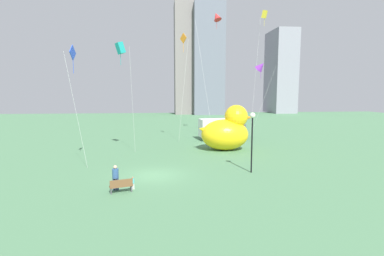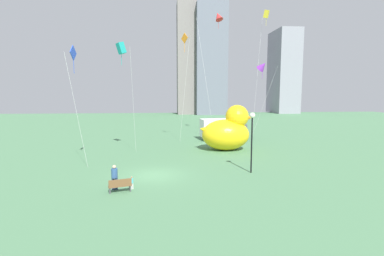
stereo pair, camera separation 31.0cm
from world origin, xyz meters
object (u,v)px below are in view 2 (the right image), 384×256
at_px(kite_purple, 263,66).
at_px(person_child, 132,182).
at_px(park_bench, 120,185).
at_px(person_adult, 114,176).
at_px(lamppost, 252,128).
at_px(kite_yellow, 266,15).
at_px(giant_inflatable_duck, 228,131).
at_px(box_truck, 222,129).
at_px(kite_teal, 121,49).
at_px(kite_red, 218,17).
at_px(kite_orange, 185,44).
at_px(kite_blue, 73,57).

bearing_deg(kite_purple, person_child, -127.92).
relative_size(park_bench, person_adult, 0.90).
height_order(lamppost, kite_yellow, kite_yellow).
distance_m(giant_inflatable_duck, box_truck, 7.12).
bearing_deg(kite_teal, box_truck, 34.25).
bearing_deg(giant_inflatable_duck, kite_red, 86.01).
relative_size(giant_inflatable_duck, kite_orange, 0.44).
bearing_deg(kite_red, kite_orange, -132.72).
height_order(kite_red, kite_teal, kite_red).
height_order(kite_red, kite_orange, kite_red).
height_order(lamppost, kite_orange, kite_orange).
xyz_separation_m(giant_inflatable_duck, kite_blue, (-14.45, -6.09, 7.16)).
height_order(giant_inflatable_duck, box_truck, giant_inflatable_duck).
height_order(park_bench, person_adult, person_adult).
height_order(giant_inflatable_duck, kite_blue, kite_blue).
xyz_separation_m(kite_red, kite_orange, (-5.19, -5.62, -4.72)).
relative_size(park_bench, kite_teal, 0.13).
bearing_deg(kite_blue, person_child, -50.80).
relative_size(person_adult, lamppost, 0.35).
height_order(park_bench, box_truck, box_truck).
bearing_deg(lamppost, kite_red, 87.71).
bearing_deg(person_adult, kite_yellow, 53.42).
height_order(lamppost, kite_teal, kite_teal).
relative_size(lamppost, box_truck, 0.77).
bearing_deg(lamppost, person_adult, -162.16).
bearing_deg(lamppost, kite_blue, 167.11).
distance_m(person_child, box_truck, 22.03).
xyz_separation_m(lamppost, kite_yellow, (8.18, 21.47, 14.18)).
distance_m(lamppost, kite_yellow, 27.00).
bearing_deg(box_truck, giant_inflatable_duck, -95.90).
relative_size(kite_purple, kite_blue, 1.03).
bearing_deg(kite_orange, lamppost, -73.44).
bearing_deg(kite_orange, kite_red, 47.28).
height_order(lamppost, box_truck, lamppost).
height_order(giant_inflatable_duck, kite_yellow, kite_yellow).
bearing_deg(park_bench, kite_orange, 73.85).
xyz_separation_m(park_bench, box_truck, (10.53, 20.28, 0.98)).
xyz_separation_m(park_bench, person_adult, (-0.43, 0.56, 0.46)).
xyz_separation_m(person_child, kite_teal, (-2.10, 11.53, 10.29)).
distance_m(person_adult, lamppost, 11.03).
bearing_deg(lamppost, kite_orange, 106.56).
relative_size(lamppost, kite_purple, 0.45).
height_order(park_bench, kite_red, kite_red).
relative_size(box_truck, kite_blue, 0.61).
distance_m(giant_inflatable_duck, kite_orange, 12.38).
relative_size(kite_yellow, kite_purple, 1.74).
bearing_deg(box_truck, lamppost, -92.70).
bearing_deg(kite_teal, person_adult, -85.10).
bearing_deg(kite_purple, kite_red, 142.85).
bearing_deg(lamppost, kite_purple, 69.35).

